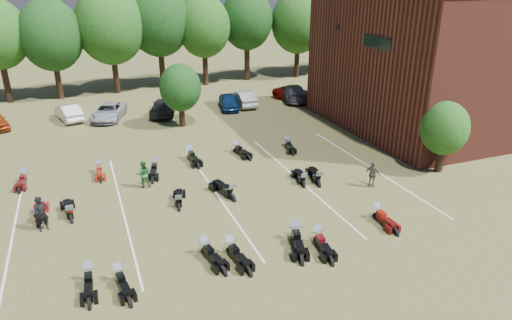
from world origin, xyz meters
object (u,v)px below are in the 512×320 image
motorcycle_7 (39,225)px  car_4 (229,102)px  person_black (41,214)px  person_green (143,174)px  person_grey (373,174)px  motorcycle_3 (205,255)px  motorcycle_14 (25,182)px  motorcycle_0 (120,282)px

motorcycle_7 → car_4: bearing=-129.0°
person_black → person_green: bearing=9.5°
car_4 → person_grey: person_grey is taller
person_black → motorcycle_3: person_black is taller
motorcycle_14 → person_grey: bearing=-17.4°
car_4 → person_grey: bearing=-71.4°
person_black → person_grey: (17.09, -1.65, -0.09)m
person_green → motorcycle_0: bearing=79.2°
person_green → motorcycle_0: 8.68m
person_grey → motorcycle_14: person_grey is taller
person_black → motorcycle_7: size_ratio=0.75×
motorcycle_0 → motorcycle_14: bearing=101.8°
person_black → person_green: 5.93m
car_4 → person_green: bearing=-113.9°
car_4 → motorcycle_3: (-8.11, -21.41, -0.66)m
person_black → motorcycle_14: (-1.24, 6.29, -0.86)m
motorcycle_3 → person_green: bearing=88.7°
person_black → motorcycle_7: (-0.27, 0.62, -0.86)m
motorcycle_3 → motorcycle_14: 13.49m
car_4 → person_green: person_green is taller
person_green → person_grey: 12.86m
motorcycle_0 → motorcycle_3: bearing=1.4°
person_green → motorcycle_3: 7.93m
person_green → person_black: bearing=34.7°
person_grey → motorcycle_14: (-18.33, 7.94, -0.77)m
person_black → motorcycle_14: size_ratio=0.83×
car_4 → person_black: (-14.61, -16.66, 0.20)m
person_black → person_grey: bearing=-26.6°
person_black → motorcycle_14: person_black is taller
car_4 → person_green: 16.63m
person_green → motorcycle_3: size_ratio=0.74×
person_grey → motorcycle_0: bearing=74.3°
motorcycle_0 → motorcycle_7: 6.74m
person_black → motorcycle_3: size_ratio=0.79×
person_green → person_grey: person_green is taller
car_4 → person_black: 22.15m
motorcycle_0 → motorcycle_3: size_ratio=0.95×
motorcycle_7 → motorcycle_14: bearing=-76.4°
car_4 → person_green: size_ratio=2.41×
car_4 → motorcycle_7: bearing=-121.9°
motorcycle_7 → person_black: bearing=117.7°
car_4 → motorcycle_14: 18.95m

